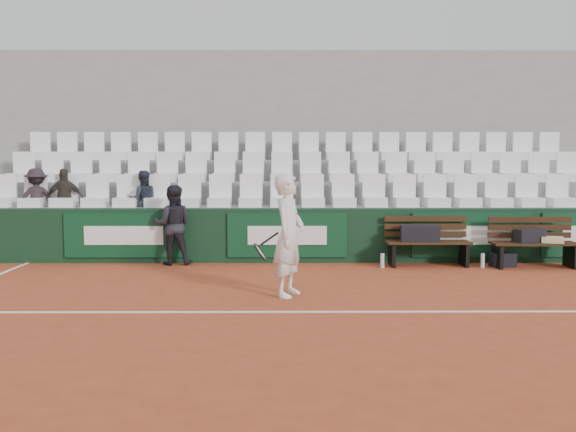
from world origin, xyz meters
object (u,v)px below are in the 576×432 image
object	(u,v)px
sports_bag_left	(420,233)
spectator_c	(143,177)
water_bottle_far	(483,261)
ball_kid	(173,225)
bench_left	(428,253)
sports_bag_right	(530,236)
bench_right	(534,255)
water_bottle_near	(382,261)
tennis_player	(289,235)
spectator_a	(36,176)
spectator_b	(64,176)
sports_bag_ground	(503,260)

from	to	relation	value
sports_bag_left	spectator_c	bearing A→B (deg)	168.64
water_bottle_far	ball_kid	world-z (taller)	ball_kid
ball_kid	bench_left	bearing A→B (deg)	173.07
sports_bag_right	spectator_c	xyz separation A→B (m)	(-7.08, 1.18, 1.01)
bench_right	spectator_c	distance (m)	7.38
sports_bag_right	water_bottle_near	world-z (taller)	sports_bag_right
bench_left	spectator_c	bearing A→B (deg)	169.42
tennis_player	spectator_a	world-z (taller)	spectator_a
bench_left	tennis_player	distance (m)	3.63
ball_kid	spectator_c	distance (m)	1.37
bench_left	water_bottle_near	distance (m)	0.88
water_bottle_near	spectator_b	xyz separation A→B (m)	(-5.97, 1.21, 1.46)
water_bottle_near	tennis_player	world-z (taller)	tennis_player
bench_left	water_bottle_near	xyz separation A→B (m)	(-0.85, -0.21, -0.10)
tennis_player	spectator_c	xyz separation A→B (m)	(-2.79, 3.52, 0.72)
sports_bag_right	sports_bag_ground	bearing A→B (deg)	169.30
bench_left	sports_bag_ground	world-z (taller)	bench_left
bench_right	tennis_player	distance (m)	4.99
sports_bag_left	sports_bag_right	world-z (taller)	sports_bag_left
sports_bag_right	spectator_a	bearing A→B (deg)	172.66
sports_bag_ground	tennis_player	distance (m)	4.61
spectator_b	sports_bag_left	bearing A→B (deg)	156.29
bench_right	ball_kid	xyz separation A→B (m)	(-6.44, 0.38, 0.50)
sports_bag_left	ball_kid	bearing A→B (deg)	176.97
ball_kid	sports_bag_ground	bearing A→B (deg)	172.64
bench_left	spectator_a	xyz separation A→B (m)	(-7.37, 0.99, 1.37)
sports_bag_left	spectator_c	distance (m)	5.35
sports_bag_ground	spectator_a	distance (m)	8.88
bench_right	spectator_b	world-z (taller)	spectator_b
water_bottle_far	tennis_player	bearing A→B (deg)	-146.09
sports_bag_right	water_bottle_far	world-z (taller)	sports_bag_right
sports_bag_left	water_bottle_near	bearing A→B (deg)	-166.26
tennis_player	spectator_c	world-z (taller)	spectator_c
water_bottle_far	ball_kid	bearing A→B (deg)	175.82
sports_bag_left	spectator_b	distance (m)	6.82
bench_left	sports_bag_left	size ratio (longest dim) A/B	2.22
water_bottle_far	water_bottle_near	bearing A→B (deg)	179.99
sports_bag_left	sports_bag_right	size ratio (longest dim) A/B	1.33
water_bottle_far	spectator_b	world-z (taller)	spectator_b
sports_bag_ground	bench_right	bearing A→B (deg)	-9.87
water_bottle_near	water_bottle_far	size ratio (longest dim) A/B	1.00
spectator_a	spectator_c	world-z (taller)	spectator_a
ball_kid	spectator_b	world-z (taller)	spectator_b
bench_right	ball_kid	world-z (taller)	ball_kid
water_bottle_far	spectator_a	distance (m)	8.51
spectator_a	ball_kid	bearing A→B (deg)	141.44
water_bottle_far	spectator_a	size ratio (longest dim) A/B	0.22
sports_bag_right	sports_bag_ground	xyz separation A→B (m)	(-0.44, 0.08, -0.44)
ball_kid	water_bottle_near	bearing A→B (deg)	169.31
bench_left	water_bottle_far	bearing A→B (deg)	-12.96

